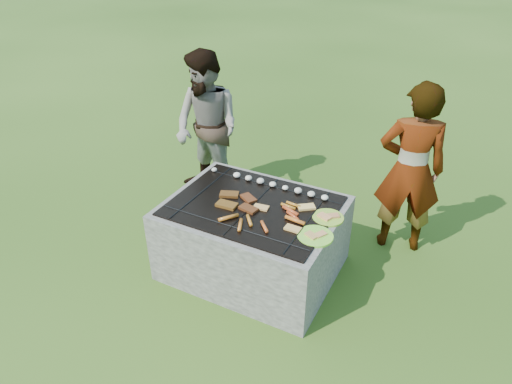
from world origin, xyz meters
TOP-DOWN VIEW (x-y plane):
  - lawn at (0.00, 0.00)m, footprint 60.00×60.00m
  - fire_pit at (0.00, 0.00)m, footprint 1.30×1.00m
  - mushrooms at (0.02, 0.32)m, footprint 1.05×0.06m
  - pork_slabs at (-0.13, -0.03)m, footprint 0.39×0.28m
  - sausages at (0.19, -0.10)m, footprint 0.58×0.51m
  - bread_on_grate at (0.29, 0.01)m, footprint 0.44×0.40m
  - plate_far at (0.56, 0.11)m, footprint 0.30×0.30m
  - plate_near at (0.56, -0.15)m, footprint 0.30×0.30m
  - cook at (0.97, 0.87)m, footprint 0.61×0.49m
  - bystander at (-0.94, 0.84)m, footprint 0.83×0.71m

SIDE VIEW (x-z plane):
  - lawn at x=0.00m, z-range 0.00..0.00m
  - fire_pit at x=0.00m, z-range -0.03..0.59m
  - plate_near at x=0.56m, z-range 0.60..0.62m
  - plate_far at x=0.56m, z-range 0.59..0.63m
  - bread_on_grate at x=0.29m, z-range 0.61..0.63m
  - pork_slabs at x=-0.13m, z-range 0.61..0.63m
  - sausages at x=0.19m, z-range 0.61..0.64m
  - mushrooms at x=0.02m, z-range 0.61..0.65m
  - cook at x=0.97m, z-range 0.00..1.47m
  - bystander at x=-0.94m, z-range 0.00..1.48m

